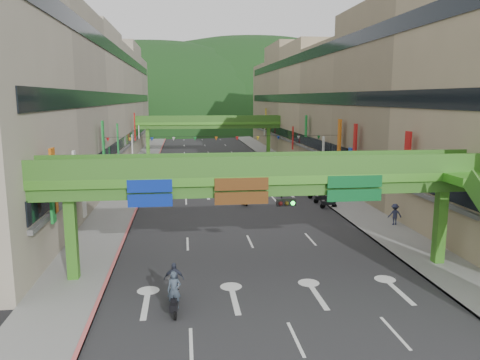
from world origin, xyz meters
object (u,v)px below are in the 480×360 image
at_px(scooter_rider_near, 174,295).
at_px(scooter_rider_mid, 245,195).
at_px(car_yellow, 231,161).
at_px(overpass_near, 283,188).
at_px(pedestrian_red, 439,240).
at_px(car_silver, 202,163).

height_order(scooter_rider_near, scooter_rider_mid, scooter_rider_near).
bearing_deg(car_yellow, overpass_near, -101.29).
relative_size(scooter_rider_near, pedestrian_red, 1.17).
xyz_separation_m(scooter_rider_near, car_yellow, (7.74, 49.53, -0.36)).
bearing_deg(scooter_rider_mid, car_silver, 96.90).
relative_size(scooter_rider_near, scooter_rider_mid, 1.15).
bearing_deg(overpass_near, car_silver, 93.71).
height_order(scooter_rider_mid, pedestrian_red, scooter_rider_mid).
height_order(overpass_near, car_yellow, overpass_near).
bearing_deg(car_yellow, scooter_rider_mid, -102.15).
distance_m(scooter_rider_mid, car_silver, 25.73).
bearing_deg(pedestrian_red, scooter_rider_mid, 116.36).
bearing_deg(overpass_near, scooter_rider_near, -144.61).
height_order(scooter_rider_near, car_yellow, scooter_rider_near).
bearing_deg(pedestrian_red, scooter_rider_near, -166.70).
relative_size(overpass_near, scooter_rider_near, 12.96).
distance_m(car_yellow, pedestrian_red, 43.62).
relative_size(scooter_rider_mid, car_yellow, 0.48).
xyz_separation_m(overpass_near, pedestrian_red, (11.27, 2.62, -4.28)).
distance_m(scooter_rider_mid, car_yellow, 26.78).
distance_m(overpass_near, car_yellow, 45.41).
bearing_deg(overpass_near, scooter_rider_mid, 89.26).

